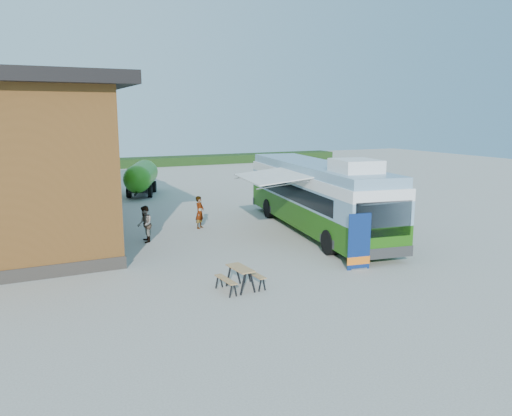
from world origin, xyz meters
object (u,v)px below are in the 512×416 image
picnic_table (240,273)px  person_a (200,212)px  bus (316,194)px  banner (359,247)px  slurry_tanker (141,176)px  person_b (145,224)px

picnic_table → person_a: bearing=73.8°
bus → person_a: bearing=157.3°
bus → person_a: (-5.17, 3.16, -1.07)m
bus → banner: bus is taller
person_a → slurry_tanker: 12.39m
banner → person_b: (-6.45, 7.75, -0.04)m
banner → bus: bearing=80.8°
banner → picnic_table: banner is taller
bus → banner: (-2.01, -6.26, -1.02)m
person_b → slurry_tanker: bearing=174.6°
bus → picnic_table: bearing=-129.4°
bus → person_b: bearing=178.7°
picnic_table → slurry_tanker: 21.95m
person_b → slurry_tanker: slurry_tanker is taller
bus → slurry_tanker: bearing=117.8°
picnic_table → person_a: person_a is taller
picnic_table → banner: bearing=-4.2°
bus → banner: size_ratio=6.05×
bus → person_b: size_ratio=7.77×
bus → person_a: 6.15m
picnic_table → slurry_tanker: size_ratio=0.24×
bus → picnic_table: size_ratio=9.05×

